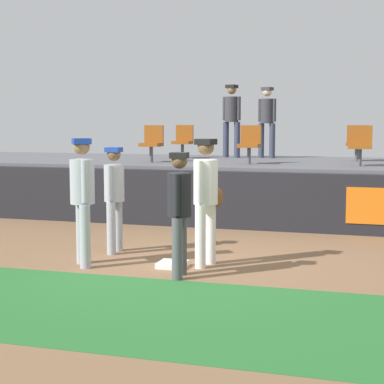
{
  "coord_description": "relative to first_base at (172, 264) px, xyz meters",
  "views": [
    {
      "loc": [
        2.68,
        -8.72,
        2.09
      ],
      "look_at": [
        -0.19,
        0.93,
        1.0
      ],
      "focal_mm": 59.61,
      "sensor_mm": 36.0,
      "label": 1
    }
  ],
  "objects": [
    {
      "name": "ground_plane",
      "position": [
        0.19,
        0.07,
        -0.04
      ],
      "size": [
        60.0,
        60.0,
        0.0
      ],
      "primitive_type": "plane",
      "color": "brown"
    },
    {
      "name": "grass_foreground_strip",
      "position": [
        0.19,
        -2.13,
        -0.04
      ],
      "size": [
        18.0,
        2.8,
        0.01
      ],
      "primitive_type": "cube",
      "color": "#26662B",
      "rests_on": "ground_plane"
    },
    {
      "name": "first_base",
      "position": [
        0.0,
        0.0,
        0.0
      ],
      "size": [
        0.4,
        0.4,
        0.08
      ],
      "primitive_type": "cube",
      "color": "white",
      "rests_on": "ground_plane"
    },
    {
      "name": "player_fielder_home",
      "position": [
        0.44,
        0.23,
        1.04
      ],
      "size": [
        0.43,
        0.56,
        1.87
      ],
      "rotation": [
        0.0,
        0.0,
        -1.77
      ],
      "color": "white",
      "rests_on": "ground_plane"
    },
    {
      "name": "player_runner_visitor",
      "position": [
        -1.23,
        0.74,
        0.95
      ],
      "size": [
        0.33,
        0.48,
        1.71
      ],
      "rotation": [
        0.0,
        0.0,
        -1.54
      ],
      "color": "#9EA3AD",
      "rests_on": "ground_plane"
    },
    {
      "name": "player_coach_visitor",
      "position": [
        -1.28,
        -0.28,
        1.05
      ],
      "size": [
        0.5,
        0.5,
        1.87
      ],
      "rotation": [
        0.0,
        0.0,
        -0.95
      ],
      "color": "#9EA3AD",
      "rests_on": "ground_plane"
    },
    {
      "name": "player_umpire",
      "position": [
        0.28,
        -0.55,
        0.95
      ],
      "size": [
        0.35,
        0.48,
        1.7
      ],
      "rotation": [
        0.0,
        0.0,
        -1.47
      ],
      "color": "#4C4C51",
      "rests_on": "ground_plane"
    },
    {
      "name": "field_wall",
      "position": [
        0.21,
        3.59,
        0.53
      ],
      "size": [
        18.0,
        0.26,
        1.14
      ],
      "color": "black",
      "rests_on": "ground_plane"
    },
    {
      "name": "bleacher_platform",
      "position": [
        0.19,
        6.16,
        0.56
      ],
      "size": [
        18.0,
        4.8,
        1.2
      ],
      "primitive_type": "cube",
      "color": "#59595E",
      "rests_on": "ground_plane"
    },
    {
      "name": "seat_back_left",
      "position": [
        -1.97,
        6.83,
        1.64
      ],
      "size": [
        0.45,
        0.44,
        0.84
      ],
      "color": "#4C4C51",
      "rests_on": "bleacher_platform"
    },
    {
      "name": "seat_front_left",
      "position": [
        -2.15,
        5.03,
        1.64
      ],
      "size": [
        0.45,
        0.44,
        0.84
      ],
      "color": "#4C4C51",
      "rests_on": "bleacher_platform"
    },
    {
      "name": "seat_back_right",
      "position": [
        2.31,
        6.83,
        1.64
      ],
      "size": [
        0.48,
        0.44,
        0.84
      ],
      "color": "#4C4C51",
      "rests_on": "bleacher_platform"
    },
    {
      "name": "seat_front_right",
      "position": [
        2.44,
        5.03,
        1.64
      ],
      "size": [
        0.48,
        0.44,
        0.84
      ],
      "color": "#4C4C51",
      "rests_on": "bleacher_platform"
    },
    {
      "name": "seat_front_center",
      "position": [
        0.11,
        5.03,
        1.64
      ],
      "size": [
        0.45,
        0.44,
        0.84
      ],
      "color": "#4C4C51",
      "rests_on": "bleacher_platform"
    },
    {
      "name": "spectator_hooded",
      "position": [
        0.05,
        7.54,
        2.2
      ],
      "size": [
        0.48,
        0.43,
        1.79
      ],
      "rotation": [
        0.0,
        0.0,
        2.83
      ],
      "color": "#33384C",
      "rests_on": "bleacher_platform"
    },
    {
      "name": "spectator_capped",
      "position": [
        -0.86,
        7.46,
        2.24
      ],
      "size": [
        0.5,
        0.44,
        1.86
      ],
      "rotation": [
        0.0,
        0.0,
        2.85
      ],
      "color": "#33384C",
      "rests_on": "bleacher_platform"
    }
  ]
}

